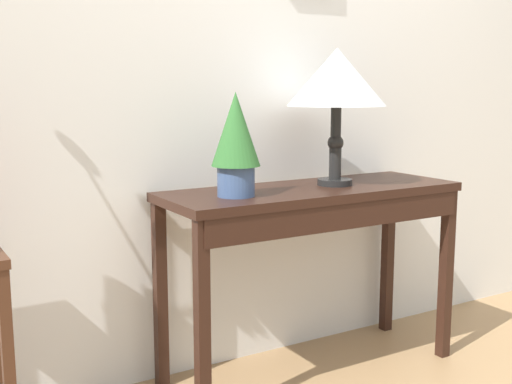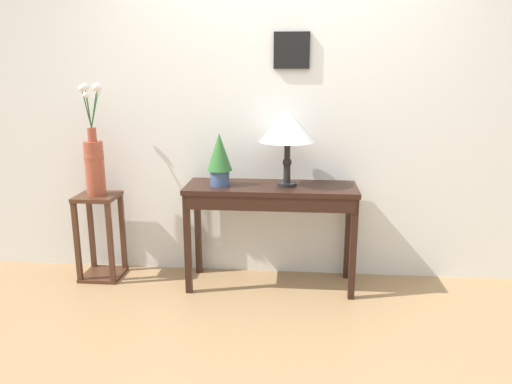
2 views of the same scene
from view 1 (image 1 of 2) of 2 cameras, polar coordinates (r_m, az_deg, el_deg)
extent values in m
cube|color=silver|center=(2.83, 1.88, 13.78)|extent=(9.00, 0.10, 2.80)
cube|color=black|center=(2.59, 5.01, 0.05)|extent=(1.24, 0.43, 0.03)
cube|color=black|center=(2.45, 7.69, -2.14)|extent=(1.18, 0.03, 0.10)
cube|color=black|center=(2.24, -4.80, -11.77)|extent=(0.04, 0.04, 0.75)
cube|color=black|center=(2.92, 16.51, -7.08)|extent=(0.04, 0.04, 0.75)
cube|color=black|center=(2.56, -8.49, -9.14)|extent=(0.04, 0.04, 0.75)
cube|color=black|center=(3.17, 11.61, -5.60)|extent=(0.04, 0.04, 0.75)
cylinder|color=black|center=(2.65, 7.00, 0.89)|extent=(0.14, 0.14, 0.02)
cylinder|color=black|center=(2.64, 7.04, 2.75)|extent=(0.05, 0.05, 0.15)
sphere|color=black|center=(2.63, 7.07, 4.36)|extent=(0.07, 0.07, 0.07)
cylinder|color=black|center=(2.63, 7.11, 5.97)|extent=(0.04, 0.04, 0.15)
cone|color=silver|center=(2.62, 7.19, 10.09)|extent=(0.40, 0.40, 0.23)
cylinder|color=#3D5684|center=(2.35, -1.79, 0.97)|extent=(0.14, 0.14, 0.11)
cone|color=#2D662D|center=(2.33, -1.81, 5.61)|extent=(0.18, 0.18, 0.27)
cube|color=#472819|center=(2.17, -21.12, -14.18)|extent=(0.04, 0.03, 0.61)
camera|label=2|loc=(2.19, 99.12, 9.55)|focal=33.90mm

